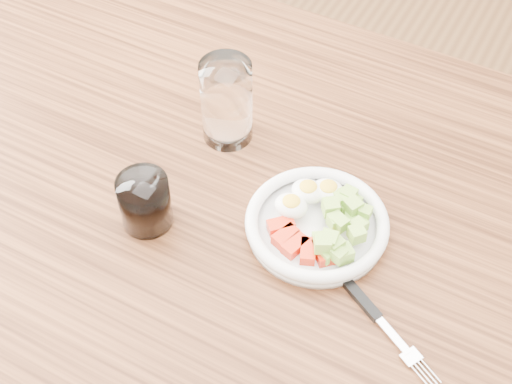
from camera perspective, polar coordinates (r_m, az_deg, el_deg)
dining_table at (r=1.06m, az=0.22°, el=-5.10°), size 1.50×0.90×0.77m
bowl at (r=0.95m, az=4.98°, el=-2.41°), size 0.19×0.19×0.05m
fork at (r=0.90m, az=8.92°, el=-9.03°), size 0.18×0.11×0.01m
water_glass at (r=1.04m, az=-2.37°, el=7.22°), size 0.07×0.07×0.13m
coffee_glass at (r=0.95m, az=-8.88°, el=-0.81°), size 0.07×0.07×0.08m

